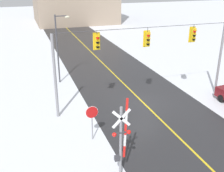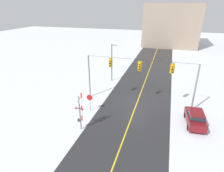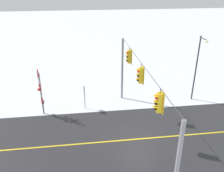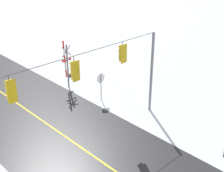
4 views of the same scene
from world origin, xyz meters
name	(u,v)px [view 4 (image 4 of 4)]	position (x,y,z in m)	size (l,w,h in m)	color
ground_plane	(79,146)	(0.00, 0.00, 0.00)	(160.00, 160.00, 0.00)	silver
signal_span	(75,87)	(0.04, -0.01, 4.28)	(14.20, 0.47, 6.22)	gray
stop_sign	(101,81)	(-5.36, -3.84, 1.71)	(0.80, 0.09, 2.35)	gray
railroad_crossing	(67,64)	(-4.83, -7.61, 2.25)	(0.98, 0.31, 4.41)	gray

